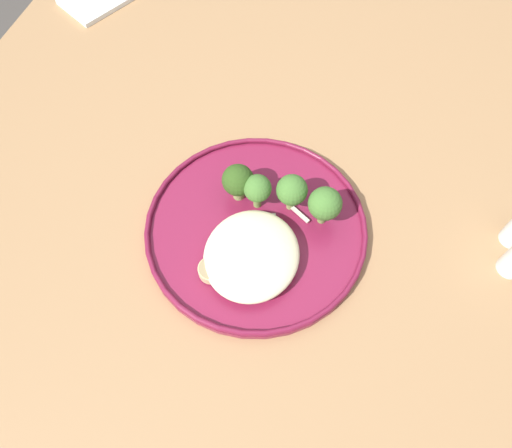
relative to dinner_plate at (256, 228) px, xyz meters
The scene contains 17 objects.
ground 0.75m from the dinner_plate, 157.81° to the right, with size 6.00×6.00×0.00m, color #47423D.
wooden_dining_table 0.11m from the dinner_plate, 157.81° to the right, with size 1.40×1.00×0.74m.
dinner_plate is the anchor object (origin of this frame).
noodle_bed 0.05m from the dinner_plate, 11.30° to the left, with size 0.13×0.12×0.03m.
seared_scallop_center_golden 0.02m from the dinner_plate, 61.98° to the right, with size 0.03×0.03×0.01m.
seared_scallop_tiny_bay 0.07m from the dinner_plate, ahead, with size 0.03×0.03×0.02m.
seared_scallop_half_hidden 0.05m from the dinner_plate, ahead, with size 0.03×0.03×0.02m.
seared_scallop_tilted_round 0.03m from the dinner_plate, 29.90° to the left, with size 0.02×0.02×0.02m.
seared_scallop_on_noodles 0.08m from the dinner_plate, 30.55° to the left, with size 0.03×0.03×0.01m.
seared_scallop_right_edge 0.09m from the dinner_plate, 22.17° to the right, with size 0.03×0.03×0.02m.
broccoli_floret_left_leaning 0.07m from the dinner_plate, 136.87° to the right, with size 0.04×0.04×0.06m.
broccoli_floret_small_sprig 0.07m from the dinner_plate, 142.92° to the left, with size 0.04×0.04×0.06m.
broccoli_floret_tall_stalk 0.05m from the dinner_plate, 165.13° to the right, with size 0.04×0.04×0.06m.
broccoli_floret_front_edge 0.10m from the dinner_plate, 115.35° to the left, with size 0.04×0.04×0.06m.
onion_sliver_long_sliver 0.02m from the dinner_plate, behind, with size 0.05×0.01×0.00m, color silver.
onion_sliver_curled_piece 0.06m from the dinner_plate, 128.20° to the left, with size 0.04×0.01×0.00m, color silver.
onion_sliver_short_strip 0.01m from the dinner_plate, 35.55° to the right, with size 0.06×0.01×0.00m, color silver.
Camera 1 is at (0.35, 0.12, 1.31)m, focal length 34.19 mm.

